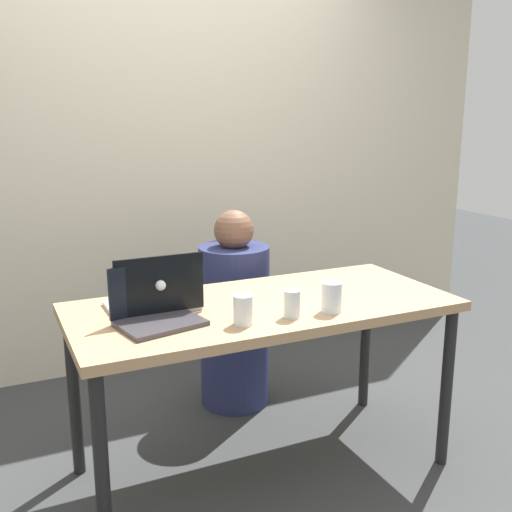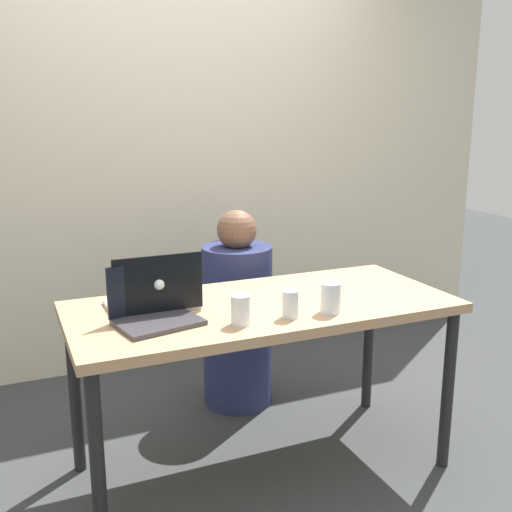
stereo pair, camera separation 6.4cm
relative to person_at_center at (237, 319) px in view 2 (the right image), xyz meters
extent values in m
plane|color=#353738|center=(-0.13, -0.62, -0.46)|extent=(12.00, 12.00, 0.00)
cube|color=beige|center=(-0.13, 0.75, 0.76)|extent=(4.50, 0.10, 2.43)
cube|color=tan|center=(-0.13, -0.62, 0.27)|extent=(1.56, 0.70, 0.04)
cylinder|color=black|center=(-0.87, -0.92, -0.10)|extent=(0.05, 0.05, 0.71)
cylinder|color=black|center=(0.60, -0.92, -0.10)|extent=(0.05, 0.05, 0.71)
cylinder|color=black|center=(-0.87, -0.32, -0.10)|extent=(0.05, 0.05, 0.71)
cylinder|color=black|center=(0.60, -0.32, -0.10)|extent=(0.05, 0.05, 0.71)
cylinder|color=navy|center=(0.00, 0.00, -0.04)|extent=(0.45, 0.45, 0.85)
sphere|color=brown|center=(0.00, 0.00, 0.48)|extent=(0.20, 0.20, 0.20)
cube|color=silver|center=(-0.56, -0.49, 0.30)|extent=(0.35, 0.24, 0.02)
cube|color=black|center=(-0.56, -0.62, 0.42)|extent=(0.34, 0.01, 0.22)
sphere|color=white|center=(-0.56, -0.63, 0.42)|extent=(0.04, 0.04, 0.04)
cube|color=#3B373C|center=(-0.59, -0.72, 0.30)|extent=(0.33, 0.27, 0.02)
cube|color=black|center=(-0.61, -0.61, 0.41)|extent=(0.29, 0.07, 0.20)
sphere|color=white|center=(-0.62, -0.59, 0.41)|extent=(0.04, 0.04, 0.04)
cylinder|color=silver|center=(0.06, -0.84, 0.35)|extent=(0.08, 0.08, 0.12)
cylinder|color=silver|center=(0.06, -0.84, 0.33)|extent=(0.07, 0.07, 0.07)
cylinder|color=silver|center=(-0.11, -0.83, 0.35)|extent=(0.06, 0.06, 0.11)
cylinder|color=silver|center=(-0.11, -0.83, 0.32)|extent=(0.06, 0.06, 0.06)
cylinder|color=white|center=(-0.31, -0.83, 0.35)|extent=(0.07, 0.07, 0.11)
cylinder|color=silver|center=(-0.31, -0.83, 0.32)|extent=(0.06, 0.06, 0.06)
camera|label=1|loc=(-1.14, -2.73, 1.04)|focal=42.00mm
camera|label=2|loc=(-1.08, -2.75, 1.04)|focal=42.00mm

